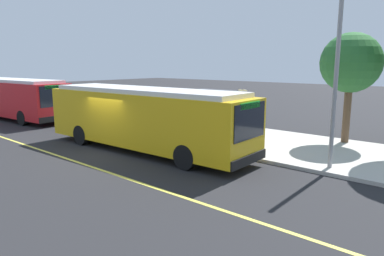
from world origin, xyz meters
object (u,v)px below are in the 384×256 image
(waiting_bench, at_px, (212,126))
(route_sign_post, at_px, (242,111))
(transit_bus_main, at_px, (144,117))
(transit_bus_second, at_px, (12,97))

(waiting_bench, relative_size, route_sign_post, 0.57)
(transit_bus_main, relative_size, route_sign_post, 4.07)
(transit_bus_main, xyz_separation_m, route_sign_post, (3.74, 2.59, 0.34))
(transit_bus_second, bearing_deg, route_sign_post, 7.49)
(transit_bus_second, relative_size, waiting_bench, 7.21)
(transit_bus_main, xyz_separation_m, transit_bus_second, (-14.84, 0.15, 0.00))
(transit_bus_main, bearing_deg, route_sign_post, 34.73)
(waiting_bench, distance_m, route_sign_post, 3.99)
(transit_bus_main, relative_size, waiting_bench, 7.13)
(transit_bus_main, bearing_deg, transit_bus_second, 179.43)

